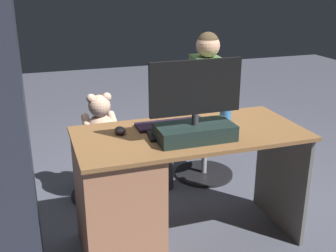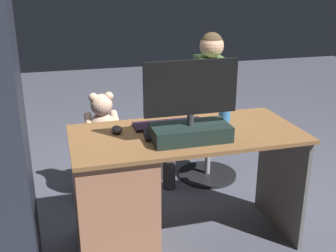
% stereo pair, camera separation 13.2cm
% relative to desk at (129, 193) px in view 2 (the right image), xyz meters
% --- Properties ---
extents(ground_plane, '(10.00, 10.00, 0.00)m').
position_rel_desk_xyz_m(ground_plane, '(-0.35, -0.37, -0.39)').
color(ground_plane, '#4C4E5B').
extents(desk, '(1.32, 0.63, 0.73)m').
position_rel_desk_xyz_m(desk, '(0.00, 0.00, 0.00)').
color(desk, brown).
rests_on(desk, ground_plane).
extents(monitor, '(0.51, 0.22, 0.44)m').
position_rel_desk_xyz_m(monitor, '(-0.33, 0.12, 0.47)').
color(monitor, black).
rests_on(monitor, desk).
extents(keyboard, '(0.42, 0.14, 0.02)m').
position_rel_desk_xyz_m(keyboard, '(-0.28, -0.13, 0.35)').
color(keyboard, black).
rests_on(keyboard, desk).
extents(computer_mouse, '(0.06, 0.10, 0.04)m').
position_rel_desk_xyz_m(computer_mouse, '(0.04, -0.10, 0.36)').
color(computer_mouse, '#302829').
rests_on(computer_mouse, desk).
extents(cup, '(0.07, 0.07, 0.09)m').
position_rel_desk_xyz_m(cup, '(-0.63, -0.13, 0.39)').
color(cup, '#3372BF').
rests_on(cup, desk).
extents(tv_remote, '(0.06, 0.15, 0.02)m').
position_rel_desk_xyz_m(tv_remote, '(-0.12, 0.02, 0.35)').
color(tv_remote, black).
rests_on(tv_remote, desk).
extents(office_chair_teddy, '(0.49, 0.49, 0.45)m').
position_rel_desk_xyz_m(office_chair_teddy, '(0.05, -0.74, -0.13)').
color(office_chair_teddy, black).
rests_on(office_chair_teddy, ground_plane).
extents(teddy_bear, '(0.24, 0.25, 0.35)m').
position_rel_desk_xyz_m(teddy_bear, '(0.05, -0.75, 0.22)').
color(teddy_bear, '#D1A68A').
rests_on(teddy_bear, office_chair_teddy).
extents(visitor_chair, '(0.48, 0.48, 0.45)m').
position_rel_desk_xyz_m(visitor_chair, '(-0.80, -0.81, -0.14)').
color(visitor_chair, black).
rests_on(visitor_chair, ground_plane).
extents(person, '(0.54, 0.51, 1.18)m').
position_rel_desk_xyz_m(person, '(-0.72, -0.80, 0.30)').
color(person, '#4E753F').
rests_on(person, ground_plane).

